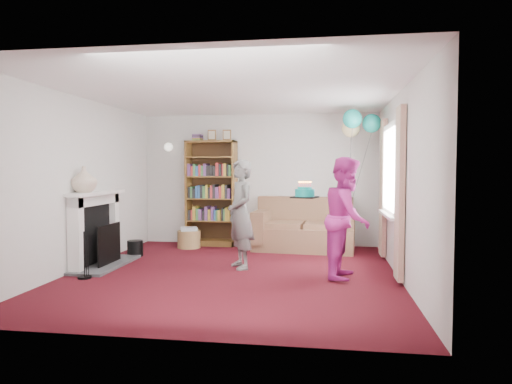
% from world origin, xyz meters
% --- Properties ---
extents(ground, '(5.00, 5.00, 0.00)m').
position_xyz_m(ground, '(0.00, 0.00, 0.00)').
color(ground, '#33070A').
rests_on(ground, ground).
extents(wall_back, '(4.50, 0.02, 2.50)m').
position_xyz_m(wall_back, '(0.00, 2.51, 1.25)').
color(wall_back, silver).
rests_on(wall_back, ground).
extents(wall_left, '(0.02, 5.00, 2.50)m').
position_xyz_m(wall_left, '(-2.26, 0.00, 1.25)').
color(wall_left, silver).
rests_on(wall_left, ground).
extents(wall_right, '(0.02, 5.00, 2.50)m').
position_xyz_m(wall_right, '(2.26, 0.00, 1.25)').
color(wall_right, silver).
rests_on(wall_right, ground).
extents(ceiling, '(4.50, 5.00, 0.01)m').
position_xyz_m(ceiling, '(0.00, 0.00, 2.50)').
color(ceiling, white).
rests_on(ceiling, wall_back).
extents(fireplace, '(0.55, 1.80, 1.12)m').
position_xyz_m(fireplace, '(-2.09, 0.19, 0.51)').
color(fireplace, '#3F3F42').
rests_on(fireplace, ground).
extents(window_bay, '(0.14, 2.02, 2.20)m').
position_xyz_m(window_bay, '(2.21, 0.60, 1.20)').
color(window_bay, white).
rests_on(window_bay, ground).
extents(wall_sconce, '(0.16, 0.23, 0.16)m').
position_xyz_m(wall_sconce, '(-1.75, 2.36, 1.88)').
color(wall_sconce, gold).
rests_on(wall_sconce, ground).
extents(bookcase, '(0.94, 0.42, 2.20)m').
position_xyz_m(bookcase, '(-0.87, 2.30, 0.97)').
color(bookcase, '#472B14').
rests_on(bookcase, ground).
extents(sofa, '(1.77, 0.93, 0.93)m').
position_xyz_m(sofa, '(0.90, 2.07, 0.35)').
color(sofa, brown).
rests_on(sofa, ground).
extents(wicker_basket, '(0.42, 0.42, 0.38)m').
position_xyz_m(wicker_basket, '(-1.21, 1.90, 0.17)').
color(wicker_basket, olive).
rests_on(wicker_basket, ground).
extents(person_striped, '(0.62, 0.69, 1.59)m').
position_xyz_m(person_striped, '(0.04, 0.36, 0.80)').
color(person_striped, black).
rests_on(person_striped, ground).
extents(person_magenta, '(0.76, 0.89, 1.62)m').
position_xyz_m(person_magenta, '(1.56, -0.01, 0.81)').
color(person_magenta, '#B42482').
rests_on(person_magenta, ground).
extents(birthday_cake, '(0.32, 0.32, 0.22)m').
position_xyz_m(birthday_cake, '(0.99, 0.01, 1.13)').
color(birthday_cake, black).
rests_on(birthday_cake, ground).
extents(balloons, '(0.65, 0.70, 1.76)m').
position_xyz_m(balloons, '(1.81, 1.70, 2.22)').
color(balloons, '#3F3F3F').
rests_on(balloons, ground).
extents(mantel_vase, '(0.37, 0.37, 0.37)m').
position_xyz_m(mantel_vase, '(-2.12, -0.15, 1.31)').
color(mantel_vase, beige).
rests_on(mantel_vase, fireplace).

